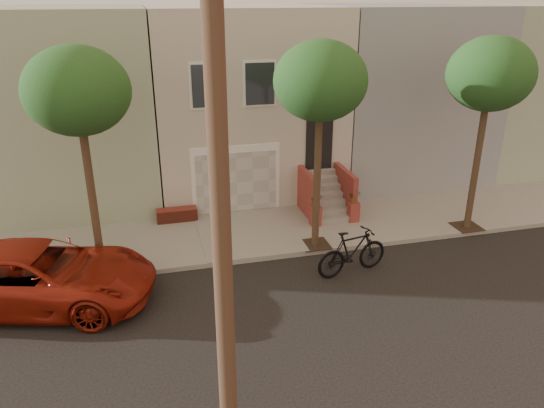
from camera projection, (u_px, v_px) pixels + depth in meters
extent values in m
plane|color=black|center=(327.00, 323.00, 12.77)|extent=(90.00, 90.00, 0.00)
cube|color=gray|center=(273.00, 231.00, 17.54)|extent=(40.00, 3.70, 0.15)
cube|color=#BAB29F|center=(238.00, 95.00, 21.43)|extent=(7.00, 8.00, 7.00)
cube|color=gray|center=(65.00, 103.00, 19.87)|extent=(6.50, 8.00, 7.00)
cube|color=gray|center=(388.00, 88.00, 22.99)|extent=(6.50, 8.00, 7.00)
cube|color=gray|center=(513.00, 83.00, 24.48)|extent=(6.50, 8.00, 7.00)
cube|color=white|center=(236.00, 179.00, 18.51)|extent=(3.20, 0.12, 2.50)
cube|color=#B8B7B3|center=(236.00, 182.00, 18.49)|extent=(2.90, 0.06, 2.20)
cube|color=gray|center=(247.00, 232.00, 17.30)|extent=(3.20, 3.70, 0.02)
cube|color=maroon|center=(177.00, 215.00, 18.11)|extent=(1.40, 0.45, 0.44)
cube|color=black|center=(319.00, 143.00, 18.74)|extent=(1.00, 0.06, 2.00)
cube|color=#3F4751|center=(207.00, 86.00, 16.99)|extent=(1.00, 0.06, 1.40)
cube|color=white|center=(207.00, 86.00, 17.00)|extent=(1.15, 0.05, 1.55)
cube|color=#3F4751|center=(260.00, 84.00, 17.40)|extent=(1.00, 0.06, 1.40)
cube|color=white|center=(260.00, 84.00, 17.42)|extent=(1.15, 0.05, 1.55)
cube|color=#3F4751|center=(310.00, 82.00, 17.81)|extent=(1.00, 0.06, 1.40)
cube|color=white|center=(310.00, 82.00, 17.83)|extent=(1.15, 0.05, 1.55)
cube|color=gray|center=(334.00, 220.00, 18.00)|extent=(1.20, 0.28, 0.20)
cube|color=gray|center=(331.00, 211.00, 18.18)|extent=(1.20, 0.28, 0.20)
cube|color=gray|center=(329.00, 203.00, 18.35)|extent=(1.20, 0.28, 0.20)
cube|color=gray|center=(326.00, 195.00, 18.53)|extent=(1.20, 0.28, 0.20)
cube|color=gray|center=(324.00, 187.00, 18.71)|extent=(1.20, 0.28, 0.20)
cube|color=gray|center=(322.00, 180.00, 18.88)|extent=(1.20, 0.28, 0.20)
cube|color=gray|center=(319.00, 172.00, 19.06)|extent=(1.20, 0.28, 0.20)
cube|color=brown|center=(308.00, 194.00, 18.33)|extent=(0.18, 1.96, 1.60)
cube|color=brown|center=(345.00, 191.00, 18.65)|extent=(0.18, 1.96, 1.60)
cube|color=brown|center=(315.00, 216.00, 17.71)|extent=(0.35, 0.35, 0.70)
imported|color=#194317|center=(316.00, 200.00, 17.50)|extent=(0.40, 0.35, 0.45)
cube|color=brown|center=(353.00, 212.00, 18.03)|extent=(0.35, 0.35, 0.70)
imported|color=#194317|center=(354.00, 196.00, 17.82)|extent=(0.41, 0.35, 0.45)
cube|color=#2D2116|center=(102.00, 269.00, 14.95)|extent=(0.90, 0.90, 0.02)
cylinder|color=#3B2B1B|center=(93.00, 203.00, 14.15)|extent=(0.22, 0.22, 4.20)
ellipsoid|color=#194317|center=(77.00, 91.00, 13.00)|extent=(2.70, 2.57, 2.29)
cube|color=#2D2116|center=(315.00, 244.00, 16.44)|extent=(0.90, 0.90, 0.02)
cylinder|color=#3B2B1B|center=(317.00, 183.00, 15.64)|extent=(0.22, 0.22, 4.20)
ellipsoid|color=#194317|center=(321.00, 81.00, 14.49)|extent=(2.70, 2.57, 2.29)
cube|color=#2D2116|center=(467.00, 227.00, 17.70)|extent=(0.90, 0.90, 0.02)
cylinder|color=#3B2B1B|center=(476.00, 169.00, 16.91)|extent=(0.22, 0.22, 4.20)
ellipsoid|color=#194317|center=(491.00, 74.00, 15.75)|extent=(2.70, 2.57, 2.29)
cylinder|color=#472F21|center=(220.00, 189.00, 7.32)|extent=(0.30, 0.30, 10.00)
imported|color=maroon|center=(39.00, 276.00, 13.30)|extent=(6.40, 4.14, 1.64)
imported|color=black|center=(352.00, 252.00, 14.82)|extent=(2.37, 1.09, 1.38)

